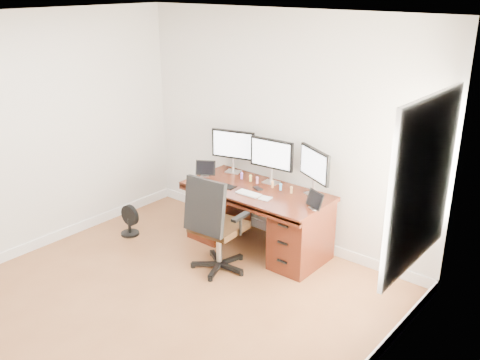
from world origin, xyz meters
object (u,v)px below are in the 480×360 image
Objects in this scene: desk at (258,216)px; keyboard at (249,194)px; office_chair at (216,240)px; floor_fan at (129,221)px; monitor_center at (271,155)px.

keyboard is (0.02, -0.21, 0.36)m from desk.
office_chair is (-0.03, -0.70, -0.04)m from desk.
office_chair reaches higher than keyboard.
office_chair is 1.42m from floor_fan.
desk is 0.41m from keyboard.
office_chair is at bearing -96.74° from monitor_center.
monitor_center is at bearing 89.97° from desk.
keyboard is (0.02, -0.44, -0.33)m from monitor_center.
desk is at bearing 94.45° from keyboard.
monitor_center reaches higher than floor_fan.
floor_fan is at bearing -150.49° from monitor_center.
desk is 3.09× the size of monitor_center.
keyboard reaches higher than desk.
keyboard is at bearing 19.20° from floor_fan.
keyboard is (1.45, 0.55, 0.57)m from floor_fan.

